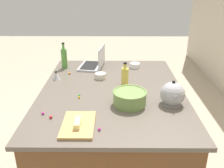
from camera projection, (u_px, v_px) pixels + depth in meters
name	position (u px, v px, depth m)	size (l,w,h in m)	color
island_counter	(112.00, 135.00, 2.25)	(1.53, 1.17, 0.90)	brown
laptop	(95.00, 63.00, 2.56)	(0.34, 0.27, 0.22)	#B7B7BC
mixing_bowl_large	(130.00, 98.00, 1.81)	(0.25, 0.25, 0.11)	#72934C
bottle_oil	(125.00, 76.00, 2.14)	(0.06, 0.06, 0.20)	#DBC64C
bottle_olive	(64.00, 58.00, 2.52)	(0.06, 0.06, 0.26)	#4C8C38
kettle	(172.00, 94.00, 1.81)	(0.21, 0.18, 0.20)	#ADADB2
cutting_board	(78.00, 125.00, 1.57)	(0.31, 0.20, 0.02)	tan
butter_stick_left	(78.00, 123.00, 1.54)	(0.11, 0.04, 0.04)	#F4E58C
ramekin_small	(100.00, 76.00, 2.29)	(0.10, 0.10, 0.05)	beige
ramekin_medium	(135.00, 65.00, 2.56)	(0.10, 0.10, 0.05)	white
kitchen_timer	(56.00, 76.00, 2.26)	(0.07, 0.07, 0.08)	#B2B2B7
candy_0	(93.00, 66.00, 2.58)	(0.02, 0.02, 0.02)	blue
candy_1	(99.00, 129.00, 1.52)	(0.02, 0.02, 0.02)	#CC3399
candy_2	(69.00, 73.00, 2.39)	(0.02, 0.02, 0.02)	orange
candy_3	(79.00, 95.00, 1.96)	(0.02, 0.02, 0.02)	green
candy_4	(79.00, 97.00, 1.92)	(0.02, 0.02, 0.02)	yellow
candy_5	(51.00, 117.00, 1.65)	(0.02, 0.02, 0.02)	red
candy_6	(43.00, 113.00, 1.70)	(0.02, 0.02, 0.02)	#CC3399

